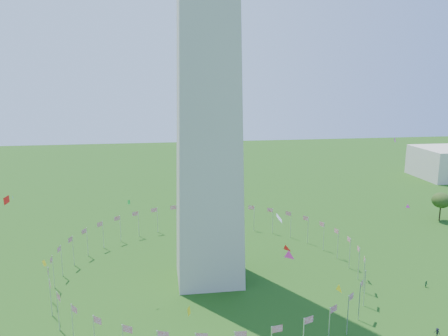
{
  "coord_description": "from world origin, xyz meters",
  "views": [
    {
      "loc": [
        -12.25,
        -58.8,
        53.55
      ],
      "look_at": [
        1.83,
        35.0,
        33.51
      ],
      "focal_mm": 35.0,
      "sensor_mm": 36.0,
      "label": 1
    }
  ],
  "objects": [
    {
      "name": "kites_aloft",
      "position": [
        15.81,
        21.55,
        20.8
      ],
      "size": [
        112.8,
        74.58,
        37.31
      ],
      "color": "#CC2699",
      "rests_on": "ground"
    },
    {
      "name": "flag_ring",
      "position": [
        -0.0,
        50.0,
        4.5
      ],
      "size": [
        80.24,
        80.24,
        9.0
      ],
      "color": "silver",
      "rests_on": "ground"
    }
  ]
}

